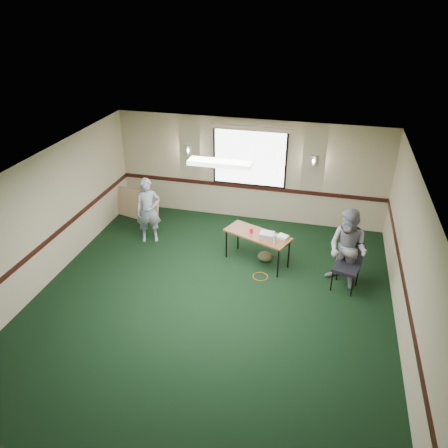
% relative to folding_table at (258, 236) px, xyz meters
% --- Properties ---
extents(ground, '(8.00, 8.00, 0.00)m').
position_rel_folding_table_xyz_m(ground, '(-0.62, -1.87, -0.68)').
color(ground, black).
rests_on(ground, ground).
extents(room_shell, '(8.00, 8.02, 8.00)m').
position_rel_folding_table_xyz_m(room_shell, '(-0.62, 0.26, 0.90)').
color(room_shell, tan).
rests_on(room_shell, ground).
extents(folding_table, '(1.58, 1.10, 0.74)m').
position_rel_folding_table_xyz_m(folding_table, '(0.00, 0.00, 0.00)').
color(folding_table, brown).
rests_on(folding_table, ground).
extents(projector, '(0.32, 0.27, 0.10)m').
position_rel_folding_table_xyz_m(projector, '(0.22, -0.08, 0.10)').
color(projector, '#92939A').
rests_on(projector, folding_table).
extents(game_console, '(0.28, 0.25, 0.06)m').
position_rel_folding_table_xyz_m(game_console, '(0.56, -0.04, 0.08)').
color(game_console, white).
rests_on(game_console, folding_table).
extents(red_cup, '(0.07, 0.07, 0.11)m').
position_rel_folding_table_xyz_m(red_cup, '(-0.15, 0.03, 0.11)').
color(red_cup, red).
rests_on(red_cup, folding_table).
extents(water_bottle, '(0.06, 0.06, 0.21)m').
position_rel_folding_table_xyz_m(water_bottle, '(0.42, -0.31, 0.16)').
color(water_bottle, '#88BEDE').
rests_on(water_bottle, folding_table).
extents(duffel_bag, '(0.40, 0.33, 0.24)m').
position_rel_folding_table_xyz_m(duffel_bag, '(0.18, 0.08, -0.56)').
color(duffel_bag, brown).
rests_on(duffel_bag, ground).
extents(cable_coil, '(0.42, 0.42, 0.02)m').
position_rel_folding_table_xyz_m(cable_coil, '(0.18, -0.55, -0.67)').
color(cable_coil, '#BB4917').
rests_on(cable_coil, ground).
extents(folded_table, '(1.52, 0.60, 0.77)m').
position_rel_folding_table_xyz_m(folded_table, '(-3.58, 1.40, -0.29)').
color(folded_table, tan).
rests_on(folded_table, ground).
extents(conference_chair, '(0.61, 0.62, 1.01)m').
position_rel_folding_table_xyz_m(conference_chair, '(1.95, -0.42, -0.09)').
color(conference_chair, black).
rests_on(conference_chair, ground).
extents(person_left, '(0.69, 0.57, 1.62)m').
position_rel_folding_table_xyz_m(person_left, '(-2.72, 0.35, 0.13)').
color(person_left, '#41668F').
rests_on(person_left, ground).
extents(person_right, '(1.06, 1.00, 1.72)m').
position_rel_folding_table_xyz_m(person_right, '(1.90, -0.39, 0.18)').
color(person_right, '#7E8EC4').
rests_on(person_right, ground).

